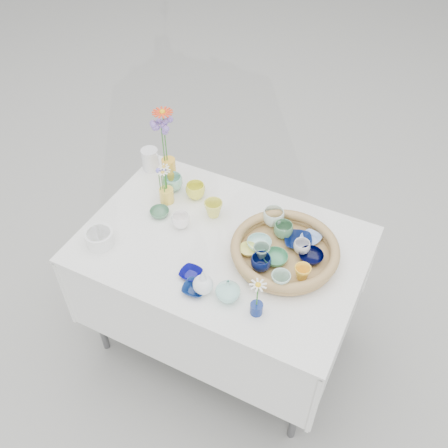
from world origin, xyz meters
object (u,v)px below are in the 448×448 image
at_px(wicker_tray, 285,251).
at_px(bud_vase_seafoam, 228,290).
at_px(display_table, 222,336).
at_px(tall_vase_yellow, 169,170).

height_order(wicker_tray, bud_vase_seafoam, bud_vase_seafoam).
relative_size(display_table, bud_vase_seafoam, 11.96).
height_order(display_table, bud_vase_seafoam, bud_vase_seafoam).
bearing_deg(display_table, tall_vase_yellow, 147.68).
distance_m(wicker_tray, tall_vase_yellow, 0.76).
xyz_separation_m(wicker_tray, bud_vase_seafoam, (-0.12, -0.31, 0.01)).
distance_m(display_table, tall_vase_yellow, 0.98).
relative_size(display_table, wicker_tray, 2.66).
distance_m(display_table, wicker_tray, 0.85).
relative_size(bud_vase_seafoam, tall_vase_yellow, 0.81).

